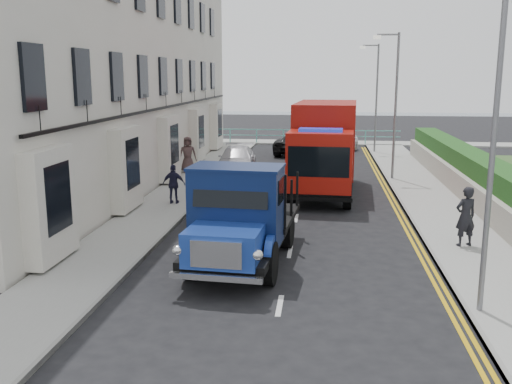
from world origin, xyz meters
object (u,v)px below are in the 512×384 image
lamp_mid (393,98)px  pedestrian_east_near (466,216)px  bedford_lorry (238,223)px  parked_car_front (225,199)px  red_lorry (325,146)px  lamp_near (488,129)px  lamp_far (375,92)px

lamp_mid → pedestrian_east_near: size_ratio=3.93×
bedford_lorry → parked_car_front: bearing=107.7°
bedford_lorry → red_lorry: red_lorry is taller
lamp_near → lamp_far: 26.00m
lamp_mid → parked_car_front: (-6.78, -8.05, -3.35)m
bedford_lorry → lamp_near: bearing=-18.7°
lamp_near → lamp_far: same height
red_lorry → pedestrian_east_near: 8.98m
red_lorry → parked_car_front: size_ratio=1.98×
bedford_lorry → pedestrian_east_near: bearing=25.7°
bedford_lorry → red_lorry: bearing=82.2°
pedestrian_east_near → lamp_mid: bearing=-106.4°
lamp_far → parked_car_front: bearing=-110.6°
lamp_near → pedestrian_east_near: bearing=79.4°
parked_car_front → pedestrian_east_near: bearing=-26.9°
lamp_mid → bedford_lorry: 14.97m
lamp_mid → lamp_far: size_ratio=1.00×
lamp_mid → parked_car_front: 11.04m
lamp_far → red_lorry: size_ratio=0.93×
lamp_far → bedford_lorry: size_ratio=1.17×
lamp_near → parked_car_front: lamp_near is taller
lamp_mid → red_lorry: bearing=-134.3°
parked_car_front → lamp_mid: bearing=45.3°
lamp_mid → red_lorry: lamp_mid is taller
lamp_near → parked_car_front: 10.97m
lamp_near → parked_car_front: (-6.78, 7.95, -3.35)m
bedford_lorry → lamp_mid: bearing=72.7°
lamp_near → pedestrian_east_near: size_ratio=3.93×
lamp_mid → parked_car_front: lamp_mid is taller
lamp_mid → pedestrian_east_near: bearing=-85.4°
lamp_far → pedestrian_east_near: 21.43m
lamp_near → pedestrian_east_near: 5.73m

